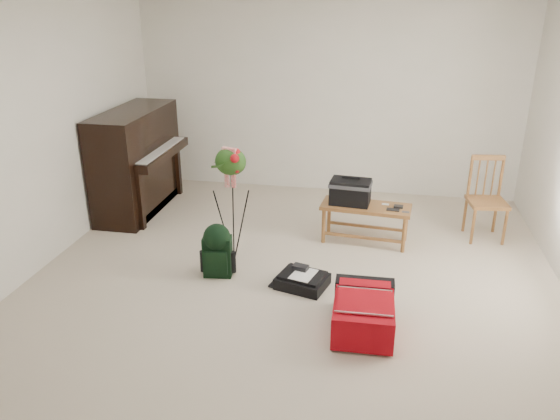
% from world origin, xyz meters
% --- Properties ---
extents(floor, '(5.00, 5.50, 0.01)m').
position_xyz_m(floor, '(0.00, 0.00, 0.00)').
color(floor, beige).
rests_on(floor, ground).
extents(ceiling, '(5.00, 5.50, 0.01)m').
position_xyz_m(ceiling, '(0.00, 0.00, 2.50)').
color(ceiling, white).
rests_on(ceiling, wall_back).
extents(wall_back, '(5.00, 0.04, 2.50)m').
position_xyz_m(wall_back, '(0.00, 2.75, 1.25)').
color(wall_back, white).
rests_on(wall_back, floor).
extents(wall_left, '(0.04, 5.50, 2.50)m').
position_xyz_m(wall_left, '(-2.50, 0.00, 1.25)').
color(wall_left, white).
rests_on(wall_left, floor).
extents(piano, '(0.71, 1.50, 1.25)m').
position_xyz_m(piano, '(-2.19, 1.60, 0.60)').
color(piano, black).
rests_on(piano, floor).
extents(bench, '(0.98, 0.47, 0.73)m').
position_xyz_m(bench, '(0.50, 1.14, 0.52)').
color(bench, '#995A32').
rests_on(bench, floor).
extents(dining_chair, '(0.44, 0.44, 0.91)m').
position_xyz_m(dining_chair, '(1.92, 1.51, 0.44)').
color(dining_chair, '#995A32').
rests_on(dining_chair, floor).
extents(red_suitcase, '(0.50, 0.72, 0.30)m').
position_xyz_m(red_suitcase, '(0.69, -0.50, 0.16)').
color(red_suitcase, '#A8070C').
rests_on(red_suitcase, floor).
extents(black_duffel, '(0.52, 0.46, 0.19)m').
position_xyz_m(black_duffel, '(0.10, 0.04, 0.07)').
color(black_duffel, black).
rests_on(black_duffel, floor).
extents(green_backpack, '(0.29, 0.26, 0.53)m').
position_xyz_m(green_backpack, '(-0.73, 0.10, 0.29)').
color(green_backpack, black).
rests_on(green_backpack, floor).
extents(flower_stand, '(0.49, 0.49, 1.24)m').
position_xyz_m(flower_stand, '(-0.65, 0.40, 0.60)').
color(flower_stand, black).
rests_on(flower_stand, floor).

